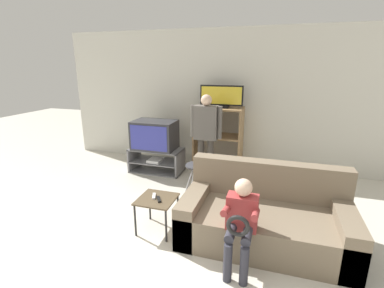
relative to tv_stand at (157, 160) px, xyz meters
name	(u,v)px	position (x,y,z in m)	size (l,w,h in m)	color
wall_back	(219,100)	(1.00, 0.77, 1.08)	(6.40, 0.06, 2.60)	beige
tv_stand	(157,160)	(0.00, 0.00, 0.00)	(0.97, 0.50, 0.44)	slate
television_main	(155,135)	(-0.02, 0.00, 0.49)	(0.78, 0.53, 0.52)	#2D2D33
media_shelf	(218,139)	(1.08, 0.44, 0.39)	(0.88, 0.51, 1.20)	#9E7A51
television_flat	(221,97)	(1.12, 0.43, 1.17)	(0.78, 0.20, 0.40)	black
folding_stool	(197,172)	(1.07, -0.95, 0.25)	(0.38, 0.45, 0.58)	#99999E
snack_table	(157,202)	(0.82, -1.79, 0.15)	(0.44, 0.44, 0.42)	brown
remote_control_black	(159,199)	(0.86, -1.82, 0.21)	(0.04, 0.14, 0.02)	black
remote_control_white	(154,196)	(0.77, -1.76, 0.21)	(0.04, 0.14, 0.02)	silver
couch	(264,217)	(2.06, -1.59, 0.05)	(1.84, 0.96, 0.84)	#756651
person_standing_adult	(206,130)	(0.99, -0.16, 0.68)	(0.53, 0.20, 1.49)	#3D3833
person_seated_child	(241,219)	(1.85, -2.15, 0.32)	(0.33, 0.43, 0.91)	#2D2D38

